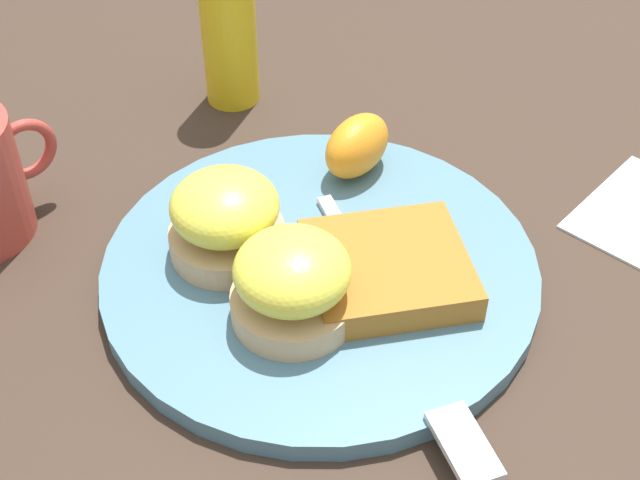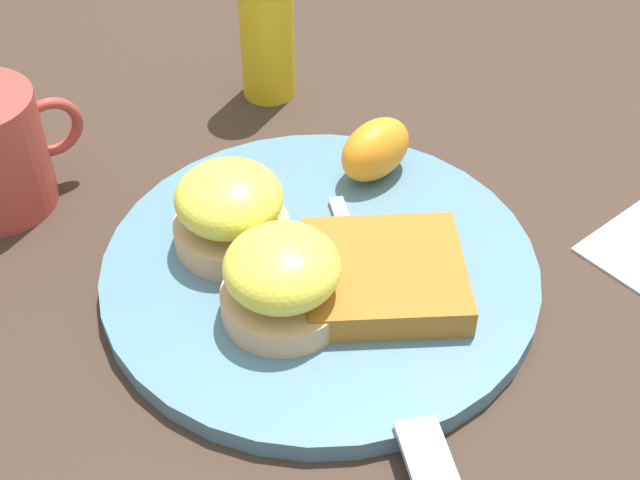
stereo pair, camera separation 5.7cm
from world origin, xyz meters
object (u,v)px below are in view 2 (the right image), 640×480
at_px(hashbrown_patty, 384,275).
at_px(orange_wedge, 376,149).
at_px(sandwich_benedict_right, 282,279).
at_px(fork, 388,347).
at_px(condiment_bottle, 266,13).
at_px(sandwich_benedict_left, 230,210).

bearing_deg(hashbrown_patty, orange_wedge, 59.25).
relative_size(sandwich_benedict_right, orange_wedge, 1.27).
bearing_deg(fork, condiment_bottle, 74.52).
xyz_separation_m(sandwich_benedict_right, condiment_bottle, (0.12, 0.24, 0.03)).
xyz_separation_m(sandwich_benedict_left, sandwich_benedict_right, (-0.00, -0.07, 0.00)).
height_order(sandwich_benedict_left, condiment_bottle, condiment_bottle).
bearing_deg(sandwich_benedict_left, hashbrown_patty, -53.69).
relative_size(fork, condiment_bottle, 1.59).
distance_m(sandwich_benedict_right, orange_wedge, 0.15).
height_order(sandwich_benedict_left, orange_wedge, sandwich_benedict_left).
bearing_deg(sandwich_benedict_right, sandwich_benedict_left, 88.49).
bearing_deg(sandwich_benedict_left, sandwich_benedict_right, -91.51).
relative_size(orange_wedge, condiment_bottle, 0.41).
xyz_separation_m(orange_wedge, condiment_bottle, (-0.00, 0.15, 0.04)).
xyz_separation_m(sandwich_benedict_left, condiment_bottle, (0.12, 0.17, 0.03)).
bearing_deg(condiment_bottle, sandwich_benedict_right, -116.71).
relative_size(hashbrown_patty, condiment_bottle, 0.67).
height_order(sandwich_benedict_right, hashbrown_patty, sandwich_benedict_right).
distance_m(hashbrown_patty, orange_wedge, 0.12).
bearing_deg(hashbrown_patty, sandwich_benedict_left, 126.31).
xyz_separation_m(fork, condiment_bottle, (0.08, 0.30, 0.06)).
xyz_separation_m(sandwich_benedict_right, hashbrown_patty, (0.07, -0.01, -0.02)).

